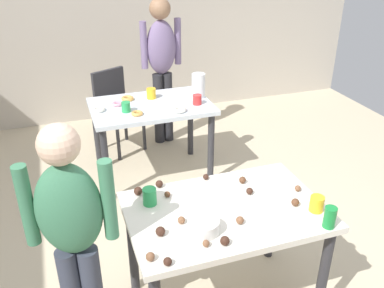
% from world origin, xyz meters
% --- Properties ---
extents(ground_plane, '(6.40, 6.40, 0.00)m').
position_xyz_m(ground_plane, '(0.00, 0.00, 0.00)').
color(ground_plane, beige).
extents(wall_back, '(6.40, 0.10, 2.60)m').
position_xyz_m(wall_back, '(0.00, 3.20, 1.30)').
color(wall_back, '#BCB2A3').
rests_on(wall_back, ground_plane).
extents(dining_table_near, '(1.13, 0.74, 0.75)m').
position_xyz_m(dining_table_near, '(0.02, -0.16, 0.64)').
color(dining_table_near, silver).
rests_on(dining_table_near, ground_plane).
extents(dining_table_far, '(1.09, 0.72, 0.75)m').
position_xyz_m(dining_table_far, '(-0.00, 1.55, 0.64)').
color(dining_table_far, silver).
rests_on(dining_table_far, ground_plane).
extents(chair_far_table, '(0.53, 0.53, 0.87)m').
position_xyz_m(chair_far_table, '(-0.22, 2.25, 0.50)').
color(chair_far_table, '#2D2D33').
rests_on(chair_far_table, ground_plane).
extents(person_girl_near, '(0.45, 0.26, 1.43)m').
position_xyz_m(person_girl_near, '(-0.82, -0.21, 0.85)').
color(person_girl_near, '#383D4C').
rests_on(person_girl_near, ground_plane).
extents(person_adult_far, '(0.46, 0.24, 1.58)m').
position_xyz_m(person_adult_far, '(0.30, 2.25, 0.95)').
color(person_adult_far, '#28282D').
rests_on(person_adult_far, ground_plane).
extents(mixing_bowl, '(0.17, 0.17, 0.08)m').
position_xyz_m(mixing_bowl, '(-0.17, -0.32, 0.79)').
color(mixing_bowl, white).
rests_on(mixing_bowl, dining_table_near).
extents(soda_can, '(0.07, 0.07, 0.12)m').
position_xyz_m(soda_can, '(0.48, -0.49, 0.81)').
color(soda_can, '#198438').
rests_on(soda_can, dining_table_near).
extents(fork_near, '(0.17, 0.02, 0.01)m').
position_xyz_m(fork_near, '(0.16, -0.25, 0.75)').
color(fork_near, silver).
rests_on(fork_near, dining_table_near).
extents(cup_near_0, '(0.08, 0.08, 0.09)m').
position_xyz_m(cup_near_0, '(0.50, -0.34, 0.80)').
color(cup_near_0, yellow).
rests_on(cup_near_0, dining_table_near).
extents(cup_near_1, '(0.08, 0.08, 0.10)m').
position_xyz_m(cup_near_1, '(-0.38, 0.02, 0.80)').
color(cup_near_1, green).
rests_on(cup_near_1, dining_table_near).
extents(cake_ball_0, '(0.04, 0.04, 0.04)m').
position_xyz_m(cake_ball_0, '(-0.26, -0.21, 0.77)').
color(cake_ball_0, brown).
rests_on(cake_ball_0, dining_table_near).
extents(cake_ball_1, '(0.04, 0.04, 0.04)m').
position_xyz_m(cake_ball_1, '(-0.26, 0.06, 0.77)').
color(cake_ball_1, brown).
rests_on(cake_ball_1, dining_table_near).
extents(cake_ball_2, '(0.04, 0.04, 0.04)m').
position_xyz_m(cake_ball_2, '(0.02, 0.17, 0.77)').
color(cake_ball_2, '#3D2319').
rests_on(cake_ball_2, dining_table_near).
extents(cake_ball_3, '(0.04, 0.04, 0.04)m').
position_xyz_m(cake_ball_3, '(-0.20, -0.43, 0.77)').
color(cake_ball_3, brown).
rests_on(cake_ball_3, dining_table_near).
extents(cake_ball_4, '(0.05, 0.05, 0.05)m').
position_xyz_m(cake_ball_4, '(0.41, -0.26, 0.77)').
color(cake_ball_4, brown).
rests_on(cake_ball_4, dining_table_near).
extents(cake_ball_5, '(0.04, 0.04, 0.04)m').
position_xyz_m(cake_ball_5, '(0.23, 0.06, 0.77)').
color(cake_ball_5, brown).
rests_on(cake_ball_5, dining_table_near).
extents(cake_ball_6, '(0.04, 0.04, 0.04)m').
position_xyz_m(cake_ball_6, '(0.51, -0.13, 0.77)').
color(cake_ball_6, brown).
rests_on(cake_ball_6, dining_table_near).
extents(cake_ball_7, '(0.04, 0.04, 0.04)m').
position_xyz_m(cake_ball_7, '(0.22, -0.07, 0.77)').
color(cake_ball_7, '#3D2319').
rests_on(cake_ball_7, dining_table_near).
extents(cake_ball_8, '(0.05, 0.05, 0.05)m').
position_xyz_m(cake_ball_8, '(-0.10, -0.44, 0.77)').
color(cake_ball_8, '#3D2319').
rests_on(cake_ball_8, dining_table_near).
extents(cake_ball_9, '(0.04, 0.04, 0.04)m').
position_xyz_m(cake_ball_9, '(-0.42, -0.49, 0.77)').
color(cake_ball_9, '#3D2319').
rests_on(cake_ball_9, dining_table_near).
extents(cake_ball_10, '(0.05, 0.05, 0.05)m').
position_xyz_m(cake_ball_10, '(-0.42, 0.14, 0.78)').
color(cake_ball_10, '#3D2319').
rests_on(cake_ball_10, dining_table_near).
extents(cake_ball_11, '(0.04, 0.04, 0.04)m').
position_xyz_m(cake_ball_11, '(-0.49, -0.43, 0.77)').
color(cake_ball_11, brown).
rests_on(cake_ball_11, dining_table_near).
extents(cake_ball_12, '(0.04, 0.04, 0.04)m').
position_xyz_m(cake_ball_12, '(0.04, -0.31, 0.77)').
color(cake_ball_12, brown).
rests_on(cake_ball_12, dining_table_near).
extents(cake_ball_13, '(0.05, 0.05, 0.05)m').
position_xyz_m(cake_ball_13, '(-0.39, -0.27, 0.78)').
color(cake_ball_13, '#3D2319').
rests_on(cake_ball_13, dining_table_near).
extents(cake_ball_14, '(0.05, 0.05, 0.05)m').
position_xyz_m(cake_ball_14, '(-0.28, 0.18, 0.77)').
color(cake_ball_14, '#3D2319').
rests_on(cake_ball_14, dining_table_near).
extents(pitcher_far, '(0.13, 0.13, 0.23)m').
position_xyz_m(pitcher_far, '(0.47, 1.58, 0.87)').
color(pitcher_far, white).
rests_on(pitcher_far, dining_table_far).
extents(cup_far_0, '(0.08, 0.08, 0.09)m').
position_xyz_m(cup_far_0, '(-0.25, 1.44, 0.80)').
color(cup_far_0, green).
rests_on(cup_far_0, dining_table_far).
extents(cup_far_1, '(0.09, 0.09, 0.10)m').
position_xyz_m(cup_far_1, '(0.04, 1.69, 0.80)').
color(cup_far_1, yellow).
rests_on(cup_far_1, dining_table_far).
extents(cup_far_2, '(0.08, 0.08, 0.09)m').
position_xyz_m(cup_far_2, '(0.40, 1.41, 0.80)').
color(cup_far_2, red).
rests_on(cup_far_2, dining_table_far).
extents(donut_far_0, '(0.12, 0.12, 0.03)m').
position_xyz_m(donut_far_0, '(-0.18, 1.72, 0.77)').
color(donut_far_0, gold).
rests_on(donut_far_0, dining_table_far).
extents(donut_far_1, '(0.10, 0.10, 0.03)m').
position_xyz_m(donut_far_1, '(-0.17, 1.34, 0.77)').
color(donut_far_1, gold).
rests_on(donut_far_1, dining_table_far).
extents(donut_far_2, '(0.14, 0.14, 0.04)m').
position_xyz_m(donut_far_2, '(0.19, 1.30, 0.77)').
color(donut_far_2, white).
rests_on(donut_far_2, dining_table_far).
extents(donut_far_3, '(0.10, 0.10, 0.03)m').
position_xyz_m(donut_far_3, '(-0.29, 1.62, 0.76)').
color(donut_far_3, pink).
rests_on(donut_far_3, dining_table_far).
extents(donut_far_4, '(0.12, 0.12, 0.03)m').
position_xyz_m(donut_far_4, '(-0.48, 1.54, 0.77)').
color(donut_far_4, white).
rests_on(donut_far_4, dining_table_far).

